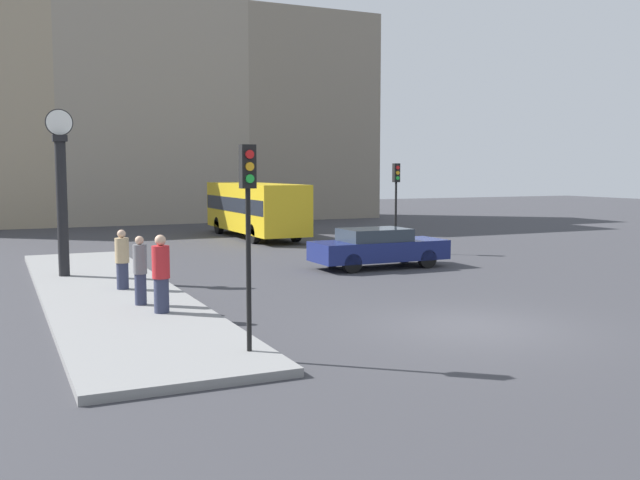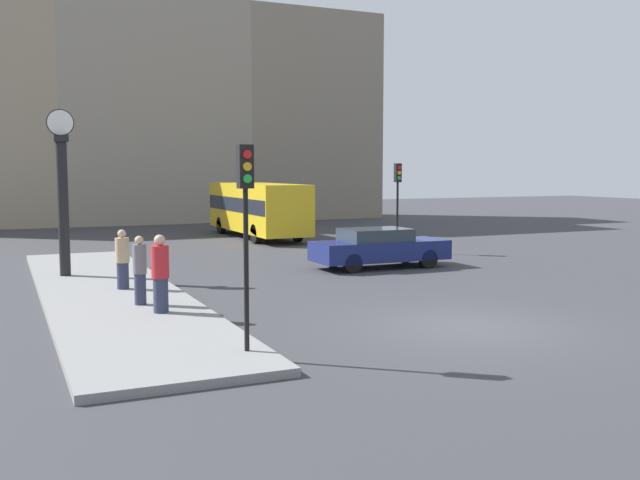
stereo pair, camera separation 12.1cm
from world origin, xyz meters
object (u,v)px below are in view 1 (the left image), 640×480
(street_clock, at_px, (62,195))
(pedestrian_grey_jacket, at_px, (140,270))
(traffic_light_far, at_px, (396,189))
(pedestrian_tan_coat, at_px, (122,260))
(bus_distant, at_px, (255,207))
(sedan_car, at_px, (378,247))
(pedestrian_red_top, at_px, (161,274))
(traffic_light_near, at_px, (248,204))

(street_clock, bearing_deg, pedestrian_grey_jacket, -77.84)
(traffic_light_far, height_order, pedestrian_tan_coat, traffic_light_far)
(bus_distant, relative_size, pedestrian_tan_coat, 5.61)
(bus_distant, bearing_deg, sedan_car, -89.24)
(pedestrian_grey_jacket, bearing_deg, bus_distant, 62.21)
(bus_distant, bearing_deg, pedestrian_tan_coat, -121.86)
(traffic_light_far, bearing_deg, pedestrian_red_top, -141.74)
(bus_distant, relative_size, street_clock, 1.80)
(traffic_light_far, xyz_separation_m, street_clock, (-12.98, -2.17, 0.00))
(sedan_car, distance_m, pedestrian_tan_coat, 9.13)
(bus_distant, bearing_deg, street_clock, -132.56)
(bus_distant, relative_size, pedestrian_red_top, 5.12)
(traffic_light_near, xyz_separation_m, pedestrian_red_top, (-0.68, 4.09, -1.74))
(bus_distant, distance_m, street_clock, 14.82)
(traffic_light_far, distance_m, street_clock, 13.16)
(bus_distant, bearing_deg, pedestrian_red_top, -115.58)
(pedestrian_red_top, height_order, pedestrian_tan_coat, pedestrian_red_top)
(street_clock, height_order, pedestrian_grey_jacket, street_clock)
(sedan_car, relative_size, pedestrian_grey_jacket, 2.85)
(sedan_car, xyz_separation_m, traffic_light_far, (2.82, 3.57, 1.91))
(bus_distant, distance_m, pedestrian_tan_coat, 16.64)
(sedan_car, xyz_separation_m, pedestrian_red_top, (-8.67, -5.49, 0.33))
(sedan_car, height_order, bus_distant, bus_distant)
(traffic_light_near, relative_size, pedestrian_red_top, 2.06)
(street_clock, relative_size, pedestrian_tan_coat, 3.11)
(sedan_car, xyz_separation_m, pedestrian_grey_jacket, (-8.92, -4.33, 0.28))
(pedestrian_grey_jacket, relative_size, pedestrian_tan_coat, 1.02)
(sedan_car, distance_m, bus_distant, 12.32)
(traffic_light_near, relative_size, pedestrian_tan_coat, 2.26)
(street_clock, relative_size, pedestrian_grey_jacket, 3.04)
(sedan_car, bearing_deg, bus_distant, 90.76)
(traffic_light_near, bearing_deg, traffic_light_far, 50.58)
(traffic_light_far, relative_size, pedestrian_red_top, 2.06)
(pedestrian_grey_jacket, distance_m, pedestrian_tan_coat, 2.50)
(pedestrian_tan_coat, bearing_deg, street_clock, 110.62)
(traffic_light_far, relative_size, street_clock, 0.72)
(bus_distant, xyz_separation_m, traffic_light_far, (2.98, -8.72, 1.06))
(sedan_car, xyz_separation_m, pedestrian_tan_coat, (-8.94, -1.83, 0.25))
(pedestrian_red_top, bearing_deg, bus_distant, 64.42)
(sedan_car, bearing_deg, pedestrian_red_top, -147.67)
(traffic_light_near, bearing_deg, pedestrian_grey_jacket, 100.08)
(bus_distant, xyz_separation_m, pedestrian_grey_jacket, (-8.76, -16.62, -0.56))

